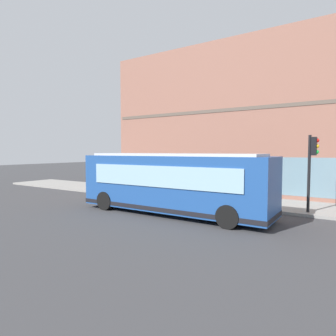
{
  "coord_description": "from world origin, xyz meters",
  "views": [
    {
      "loc": [
        -12.55,
        -7.59,
        3.18
      ],
      "look_at": [
        1.87,
        1.69,
        2.18
      ],
      "focal_mm": 30.82,
      "sensor_mm": 36.0,
      "label": 1
    }
  ],
  "objects_px": {
    "pedestrian_near_building_entrance": "(132,176)",
    "fire_hydrant": "(227,195)",
    "pedestrian_by_light_pole": "(265,187)",
    "city_bus_nearside": "(172,183)",
    "traffic_light_near_corner": "(312,159)",
    "newspaper_vending_box": "(160,184)"
  },
  "relations": [
    {
      "from": "traffic_light_near_corner",
      "to": "pedestrian_near_building_entrance",
      "type": "height_order",
      "value": "traffic_light_near_corner"
    },
    {
      "from": "traffic_light_near_corner",
      "to": "pedestrian_near_building_entrance",
      "type": "bearing_deg",
      "value": 78.26
    },
    {
      "from": "fire_hydrant",
      "to": "pedestrian_near_building_entrance",
      "type": "bearing_deg",
      "value": 77.56
    },
    {
      "from": "traffic_light_near_corner",
      "to": "fire_hydrant",
      "type": "relative_size",
      "value": 5.17
    },
    {
      "from": "city_bus_nearside",
      "to": "pedestrian_by_light_pole",
      "type": "xyz_separation_m",
      "value": [
        5.5,
        -3.21,
        -0.51
      ]
    },
    {
      "from": "pedestrian_by_light_pole",
      "to": "newspaper_vending_box",
      "type": "bearing_deg",
      "value": 84.21
    },
    {
      "from": "fire_hydrant",
      "to": "pedestrian_near_building_entrance",
      "type": "height_order",
      "value": "pedestrian_near_building_entrance"
    },
    {
      "from": "fire_hydrant",
      "to": "pedestrian_by_light_pole",
      "type": "height_order",
      "value": "pedestrian_by_light_pole"
    },
    {
      "from": "traffic_light_near_corner",
      "to": "pedestrian_near_building_entrance",
      "type": "distance_m",
      "value": 14.31
    },
    {
      "from": "pedestrian_near_building_entrance",
      "to": "pedestrian_by_light_pole",
      "type": "relative_size",
      "value": 1.09
    },
    {
      "from": "city_bus_nearside",
      "to": "pedestrian_near_building_entrance",
      "type": "distance_m",
      "value": 10.16
    },
    {
      "from": "pedestrian_by_light_pole",
      "to": "pedestrian_near_building_entrance",
      "type": "bearing_deg",
      "value": 85.87
    },
    {
      "from": "pedestrian_near_building_entrance",
      "to": "newspaper_vending_box",
      "type": "height_order",
      "value": "pedestrian_near_building_entrance"
    },
    {
      "from": "traffic_light_near_corner",
      "to": "newspaper_vending_box",
      "type": "distance_m",
      "value": 11.69
    },
    {
      "from": "newspaper_vending_box",
      "to": "fire_hydrant",
      "type": "bearing_deg",
      "value": -107.97
    },
    {
      "from": "city_bus_nearside",
      "to": "newspaper_vending_box",
      "type": "relative_size",
      "value": 11.17
    },
    {
      "from": "city_bus_nearside",
      "to": "pedestrian_by_light_pole",
      "type": "height_order",
      "value": "city_bus_nearside"
    },
    {
      "from": "pedestrian_near_building_entrance",
      "to": "fire_hydrant",
      "type": "bearing_deg",
      "value": -102.44
    },
    {
      "from": "city_bus_nearside",
      "to": "pedestrian_by_light_pole",
      "type": "bearing_deg",
      "value": -30.24
    },
    {
      "from": "city_bus_nearside",
      "to": "traffic_light_near_corner",
      "type": "bearing_deg",
      "value": -60.21
    },
    {
      "from": "traffic_light_near_corner",
      "to": "newspaper_vending_box",
      "type": "relative_size",
      "value": 4.25
    },
    {
      "from": "traffic_light_near_corner",
      "to": "fire_hydrant",
      "type": "xyz_separation_m",
      "value": [
        0.87,
        4.73,
        -2.31
      ]
    }
  ]
}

